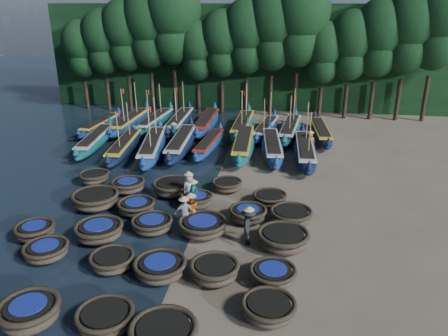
# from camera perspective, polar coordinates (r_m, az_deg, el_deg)

# --- Properties ---
(ground) EXTENTS (120.00, 120.00, 0.00)m
(ground) POSITION_cam_1_polar(r_m,az_deg,el_deg) (23.75, -2.45, -4.77)
(ground) COLOR #7D6C5B
(ground) RESTS_ON ground
(foliage_wall) EXTENTS (40.00, 3.00, 10.00)m
(foliage_wall) POSITION_cam_1_polar(r_m,az_deg,el_deg) (44.96, 3.32, 14.28)
(foliage_wall) COLOR black
(foliage_wall) RESTS_ON ground
(coracle_1) EXTENTS (2.25, 2.25, 0.85)m
(coracle_1) POSITION_cam_1_polar(r_m,az_deg,el_deg) (16.90, -24.06, -16.84)
(coracle_1) COLOR brown
(coracle_1) RESTS_ON ground
(coracle_2) EXTENTS (2.37, 2.37, 0.69)m
(coracle_2) POSITION_cam_1_polar(r_m,az_deg,el_deg) (16.00, -15.26, -18.38)
(coracle_2) COLOR brown
(coracle_2) RESTS_ON ground
(coracle_3) EXTENTS (2.70, 2.70, 0.80)m
(coracle_3) POSITION_cam_1_polar(r_m,az_deg,el_deg) (14.95, -7.89, -20.70)
(coracle_3) COLOR brown
(coracle_3) RESTS_ON ground
(coracle_4) EXTENTS (2.06, 2.06, 0.66)m
(coracle_4) POSITION_cam_1_polar(r_m,az_deg,el_deg) (15.98, 5.86, -17.75)
(coracle_4) COLOR brown
(coracle_4) RESTS_ON ground
(coracle_5) EXTENTS (1.97, 1.97, 0.65)m
(coracle_5) POSITION_cam_1_polar(r_m,az_deg,el_deg) (20.42, -22.22, -9.94)
(coracle_5) COLOR brown
(coracle_5) RESTS_ON ground
(coracle_6) EXTENTS (2.03, 2.03, 0.67)m
(coracle_6) POSITION_cam_1_polar(r_m,az_deg,el_deg) (18.86, -14.41, -11.63)
(coracle_6) COLOR brown
(coracle_6) RESTS_ON ground
(coracle_7) EXTENTS (2.66, 2.66, 0.72)m
(coracle_7) POSITION_cam_1_polar(r_m,az_deg,el_deg) (18.00, -8.33, -12.73)
(coracle_7) COLOR brown
(coracle_7) RESTS_ON ground
(coracle_8) EXTENTS (2.13, 2.13, 0.77)m
(coracle_8) POSITION_cam_1_polar(r_m,az_deg,el_deg) (17.61, -1.26, -13.22)
(coracle_8) COLOR brown
(coracle_8) RESTS_ON ground
(coracle_9) EXTENTS (2.23, 2.23, 0.63)m
(coracle_9) POSITION_cam_1_polar(r_m,az_deg,el_deg) (17.65, 6.40, -13.60)
(coracle_9) COLOR brown
(coracle_9) RESTS_ON ground
(coracle_10) EXTENTS (1.91, 1.91, 0.72)m
(coracle_10) POSITION_cam_1_polar(r_m,az_deg,el_deg) (22.13, -23.47, -7.52)
(coracle_10) COLOR brown
(coracle_10) RESTS_ON ground
(coracle_11) EXTENTS (2.27, 2.27, 0.78)m
(coracle_11) POSITION_cam_1_polar(r_m,az_deg,el_deg) (21.06, -16.01, -7.87)
(coracle_11) COLOR brown
(coracle_11) RESTS_ON ground
(coracle_12) EXTENTS (2.38, 2.38, 0.67)m
(coracle_12) POSITION_cam_1_polar(r_m,az_deg,el_deg) (21.24, -9.38, -7.22)
(coracle_12) COLOR brown
(coracle_12) RESTS_ON ground
(coracle_13) EXTENTS (2.73, 2.73, 0.76)m
(coracle_13) POSITION_cam_1_polar(r_m,az_deg,el_deg) (20.69, -2.84, -7.59)
(coracle_13) COLOR brown
(coracle_13) RESTS_ON ground
(coracle_14) EXTENTS (2.39, 2.39, 0.82)m
(coracle_14) POSITION_cam_1_polar(r_m,az_deg,el_deg) (19.78, 7.72, -9.13)
(coracle_14) COLOR brown
(coracle_14) RESTS_ON ground
(coracle_15) EXTENTS (3.00, 3.00, 0.84)m
(coracle_15) POSITION_cam_1_polar(r_m,az_deg,el_deg) (24.19, -16.45, -3.92)
(coracle_15) COLOR brown
(coracle_15) RESTS_ON ground
(coracle_16) EXTENTS (2.31, 2.31, 0.70)m
(coracle_16) POSITION_cam_1_polar(r_m,az_deg,el_deg) (23.02, -11.37, -4.97)
(coracle_16) COLOR brown
(coracle_16) RESTS_ON ground
(coracle_17) EXTENTS (1.81, 1.81, 0.72)m
(coracle_17) POSITION_cam_1_polar(r_m,az_deg,el_deg) (23.31, -3.59, -4.18)
(coracle_17) COLOR brown
(coracle_17) RESTS_ON ground
(coracle_18) EXTENTS (2.12, 2.12, 0.73)m
(coracle_18) POSITION_cam_1_polar(r_m,az_deg,el_deg) (21.85, 3.15, -5.99)
(coracle_18) COLOR brown
(coracle_18) RESTS_ON ground
(coracle_19) EXTENTS (2.51, 2.51, 0.75)m
(coracle_19) POSITION_cam_1_polar(r_m,az_deg,el_deg) (21.88, 8.74, -6.16)
(coracle_19) COLOR brown
(coracle_19) RESTS_ON ground
(coracle_20) EXTENTS (2.04, 2.04, 0.69)m
(coracle_20) POSITION_cam_1_polar(r_m,az_deg,el_deg) (27.37, -16.59, -1.16)
(coracle_20) COLOR brown
(coracle_20) RESTS_ON ground
(coracle_21) EXTENTS (2.15, 2.15, 0.74)m
(coracle_21) POSITION_cam_1_polar(r_m,az_deg,el_deg) (25.60, -12.44, -2.24)
(coracle_21) COLOR brown
(coracle_21) RESTS_ON ground
(coracle_22) EXTENTS (2.33, 2.33, 0.82)m
(coracle_22) POSITION_cam_1_polar(r_m,az_deg,el_deg) (24.86, -6.71, -2.49)
(coracle_22) COLOR brown
(coracle_22) RESTS_ON ground
(coracle_23) EXTENTS (2.02, 2.02, 0.64)m
(coracle_23) POSITION_cam_1_polar(r_m,az_deg,el_deg) (25.22, 0.39, -2.22)
(coracle_23) COLOR brown
(coracle_23) RESTS_ON ground
(coracle_24) EXTENTS (1.97, 1.97, 0.67)m
(coracle_24) POSITION_cam_1_polar(r_m,az_deg,el_deg) (23.64, 5.99, -3.97)
(coracle_24) COLOR brown
(coracle_24) RESTS_ON ground
(long_boat_1) EXTENTS (2.32, 8.31, 1.47)m
(long_boat_1) POSITION_cam_1_polar(r_m,az_deg,el_deg) (33.90, -16.45, 3.45)
(long_boat_1) COLOR #105B55
(long_boat_1) RESTS_ON ground
(long_boat_2) EXTENTS (2.23, 8.23, 3.51)m
(long_boat_2) POSITION_cam_1_polar(r_m,az_deg,el_deg) (32.01, -12.89, 2.76)
(long_boat_2) COLOR #0F1C38
(long_boat_2) RESTS_ON ground
(long_boat_3) EXTENTS (3.09, 9.07, 3.90)m
(long_boat_3) POSITION_cam_1_polar(r_m,az_deg,el_deg) (31.41, -9.32, 2.79)
(long_boat_3) COLOR navy
(long_boat_3) RESTS_ON ground
(long_boat_4) EXTENTS (2.02, 8.98, 1.58)m
(long_boat_4) POSITION_cam_1_polar(r_m,az_deg,el_deg) (31.98, -5.60, 3.27)
(long_boat_4) COLOR #0F1C38
(long_boat_4) RESTS_ON ground
(long_boat_5) EXTENTS (1.82, 7.34, 1.29)m
(long_boat_5) POSITION_cam_1_polar(r_m,az_deg,el_deg) (31.94, -1.96, 3.13)
(long_boat_5) COLOR navy
(long_boat_5) RESTS_ON ground
(long_boat_6) EXTENTS (1.90, 9.05, 1.59)m
(long_boat_6) POSITION_cam_1_polar(r_m,az_deg,el_deg) (31.52, 2.56, 3.09)
(long_boat_6) COLOR #105B55
(long_boat_6) RESTS_ON ground
(long_boat_7) EXTENTS (2.37, 8.51, 1.51)m
(long_boat_7) POSITION_cam_1_polar(r_m,az_deg,el_deg) (31.27, 6.31, 2.77)
(long_boat_7) COLOR navy
(long_boat_7) RESTS_ON ground
(long_boat_8) EXTENTS (1.81, 8.85, 3.76)m
(long_boat_8) POSITION_cam_1_polar(r_m,az_deg,el_deg) (30.69, 10.53, 2.22)
(long_boat_8) COLOR #0F1C38
(long_boat_8) RESTS_ON ground
(long_boat_9) EXTENTS (1.82, 7.38, 1.30)m
(long_boat_9) POSITION_cam_1_polar(r_m,az_deg,el_deg) (38.30, -15.82, 5.42)
(long_boat_9) COLOR navy
(long_boat_9) RESTS_ON ground
(long_boat_10) EXTENTS (1.74, 8.87, 3.77)m
(long_boat_10) POSITION_cam_1_polar(r_m,az_deg,el_deg) (38.23, -12.11, 5.88)
(long_boat_10) COLOR navy
(long_boat_10) RESTS_ON ground
(long_boat_11) EXTENTS (2.13, 8.47, 3.61)m
(long_boat_11) POSITION_cam_1_polar(r_m,az_deg,el_deg) (38.15, -9.02, 6.02)
(long_boat_11) COLOR #105B55
(long_boat_11) RESTS_ON ground
(long_boat_12) EXTENTS (1.83, 9.02, 3.83)m
(long_boat_12) POSITION_cam_1_polar(r_m,az_deg,el_deg) (37.65, -5.82, 6.03)
(long_boat_12) COLOR #0F1C38
(long_boat_12) RESTS_ON ground
(long_boat_13) EXTENTS (1.60, 8.86, 1.56)m
(long_boat_13) POSITION_cam_1_polar(r_m,az_deg,el_deg) (37.31, -2.30, 5.96)
(long_boat_13) COLOR navy
(long_boat_13) RESTS_ON ground
(long_boat_14) EXTENTS (1.71, 9.09, 3.86)m
(long_boat_14) POSITION_cam_1_polar(r_m,az_deg,el_deg) (36.32, 2.47, 5.56)
(long_boat_14) COLOR #105B55
(long_boat_14) RESTS_ON ground
(long_boat_15) EXTENTS (2.41, 7.70, 3.30)m
(long_boat_15) POSITION_cam_1_polar(r_m,az_deg,el_deg) (35.85, 5.52, 5.12)
(long_boat_15) COLOR navy
(long_boat_15) RESTS_ON ground
(long_boat_16) EXTENTS (2.34, 8.59, 3.67)m
(long_boat_16) POSITION_cam_1_polar(r_m,az_deg,el_deg) (35.70, 8.63, 5.01)
(long_boat_16) COLOR #105B55
(long_boat_16) RESTS_ON ground
(long_boat_17) EXTENTS (2.07, 8.18, 1.44)m
(long_boat_17) POSITION_cam_1_polar(r_m,az_deg,el_deg) (35.52, 12.49, 4.61)
(long_boat_17) COLOR #0F1C38
(long_boat_17) RESTS_ON ground
(fisherman_0) EXTENTS (0.92, 0.99, 1.90)m
(fisherman_0) POSITION_cam_1_polar(r_m,az_deg,el_deg) (23.72, -4.62, -2.44)
(fisherman_0) COLOR beige
(fisherman_0) RESTS_ON ground
(fisherman_1) EXTENTS (0.70, 0.61, 1.81)m
(fisherman_1) POSITION_cam_1_polar(r_m,az_deg,el_deg) (22.91, -4.04, -3.30)
(fisherman_1) COLOR #1A6E6F
(fisherman_1) RESTS_ON ground
(fisherman_2) EXTENTS (0.84, 0.69, 1.78)m
(fisherman_2) POSITION_cam_1_polar(r_m,az_deg,el_deg) (21.46, -4.33, -5.28)
(fisherman_2) COLOR #C75F1A
(fisherman_2) RESTS_ON ground
(fisherman_3) EXTENTS (0.69, 1.18, 2.00)m
(fisherman_3) POSITION_cam_1_polar(r_m,az_deg,el_deg) (19.70, 3.22, -7.54)
(fisherman_3) COLOR black
(fisherman_3) RESTS_ON ground
(fisherman_4) EXTENTS (1.02, 0.74, 1.80)m
(fisherman_4) POSITION_cam_1_polar(r_m,az_deg,el_deg) (21.09, -5.22, -5.73)
(fisherman_4) COLOR beige
(fisherman_4) RESTS_ON ground
(fisherman_5) EXTENTS (0.69, 1.49, 1.74)m
(fisherman_5) POSITION_cam_1_polar(r_m,az_deg,el_deg) (33.85, -6.55, 4.62)
(fisherman_5) COLOR #1A6E6F
(fisherman_5) RESTS_ON ground
(fisherman_6) EXTENTS (0.78, 0.54, 1.71)m
(fisherman_6) POSITION_cam_1_polar(r_m,az_deg,el_deg) (32.23, 11.18, 3.52)
(fisherman_6) COLOR #C75F1A
(fisherman_6) RESTS_ON ground
(tree_0) EXTENTS (3.68, 3.68, 8.68)m
(tree_0) POSITION_cam_1_polar(r_m,az_deg,el_deg) (45.87, -18.15, 14.67)
(tree_0) COLOR black
(tree_0) RESTS_ON ground
(tree_1) EXTENTS (4.09, 4.09, 9.65)m
(tree_1) POSITION_cam_1_polar(r_m,az_deg,el_deg) (44.84, -15.51, 15.68)
(tree_1) COLOR black
(tree_1) RESTS_ON ground
(tree_2) EXTENTS (4.51, 4.51, 10.63)m
(tree_2) POSITION_cam_1_polar(r_m,az_deg,el_deg) (43.92, -12.73, 16.70)
(tree_2) COLOR black
(tree_2) RESTS_ON ground
(tree_3) EXTENTS (4.92, 4.92, 11.60)m
(tree_3) POSITION_cam_1_polar(r_m,az_deg,el_deg) (43.11, -9.81, 17.73)
(tree_3) COLOR black
(tree_3) RESTS_ON ground
(tree_4) EXTENTS (5.34, 5.34, 12.58)m
(tree_4) POSITION_cam_1_polar(r_m,az_deg,el_deg) (42.42, -6.75, 18.74)
(tree_4) COLOR black
(tree_4) RESTS_ON ground
(tree_5) EXTENTS (3.68, 3.68, 8.68)m
(tree_5) POSITION_cam_1_polar(r_m,az_deg,el_deg) (42.08, -3.46, 15.14)
(tree_5) COLOR black
(tree_5) RESTS_ON ground
(tree_6) EXTENTS (4.09, 4.09, 9.65)m
(tree_6) POSITION_cam_1_polar(r_m,az_deg,el_deg) (41.60, -0.25, 16.04)
(tree_6) COLOR black
(tree_6) RESTS_ON ground
(tree_7) EXTENTS (4.51, 4.51, 10.63)m
(tree_7) POSITION_cam_1_polar(r_m,az_deg,el_deg) (41.25, 3.04, 16.91)
(tree_7) COLOR black
(tree_7) RESTS_ON ground
(tree_8) EXTENTS (4.92, 4.92, 11.60)m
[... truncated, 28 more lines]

